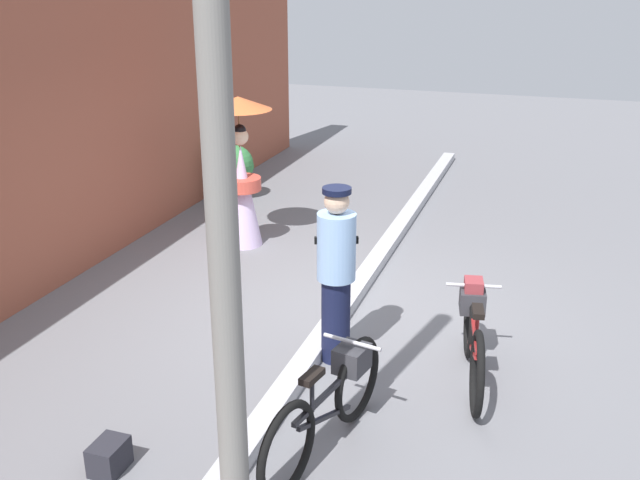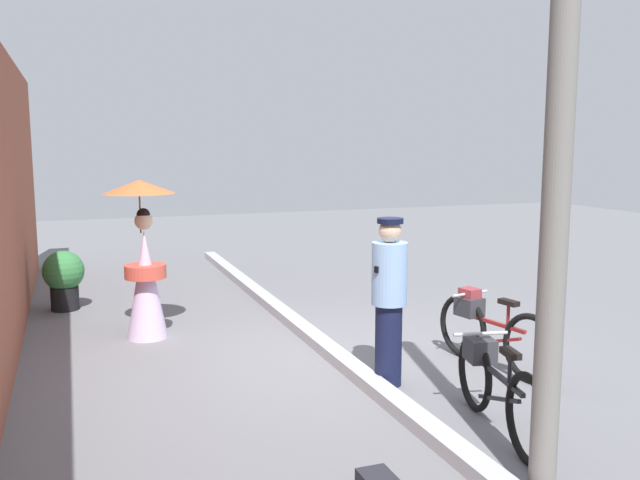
% 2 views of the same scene
% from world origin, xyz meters
% --- Properties ---
extents(ground_plane, '(30.00, 30.00, 0.00)m').
position_xyz_m(ground_plane, '(0.00, 0.00, 0.00)').
color(ground_plane, slate).
extents(building_wall, '(14.00, 0.40, 3.38)m').
position_xyz_m(building_wall, '(0.00, 3.41, 1.69)').
color(building_wall, brown).
rests_on(building_wall, ground_plane).
extents(sidewalk_curb, '(14.00, 0.20, 0.12)m').
position_xyz_m(sidewalk_curb, '(0.00, 0.00, 0.06)').
color(sidewalk_curb, '#B2B2B7').
rests_on(sidewalk_curb, ground_plane).
extents(bicycle_near_officer, '(1.69, 0.52, 0.76)m').
position_xyz_m(bicycle_near_officer, '(-2.07, -0.55, 0.39)').
color(bicycle_near_officer, black).
rests_on(bicycle_near_officer, ground_plane).
extents(bicycle_far_side, '(1.63, 0.50, 0.79)m').
position_xyz_m(bicycle_far_side, '(-0.72, -1.41, 0.41)').
color(bicycle_far_side, black).
rests_on(bicycle_far_side, ground_plane).
extents(person_officer, '(0.34, 0.37, 1.63)m').
position_xyz_m(person_officer, '(-0.81, -0.21, 0.87)').
color(person_officer, '#141938').
rests_on(person_officer, ground_plane).
extents(person_with_parasol, '(0.83, 0.83, 1.90)m').
position_xyz_m(person_with_parasol, '(1.66, 1.82, 0.97)').
color(person_with_parasol, silver).
rests_on(person_with_parasol, ground_plane).
extents(potted_plant_by_door, '(0.58, 0.56, 0.84)m').
position_xyz_m(potted_plant_by_door, '(3.45, 2.73, 0.48)').
color(potted_plant_by_door, black).
rests_on(potted_plant_by_door, ground_plane).
extents(backpack_on_pavement, '(0.28, 0.21, 0.22)m').
position_xyz_m(backpack_on_pavement, '(-2.82, 0.84, 0.12)').
color(backpack_on_pavement, '#26262D').
rests_on(backpack_on_pavement, ground_plane).
extents(utility_pole, '(0.18, 0.18, 4.80)m').
position_xyz_m(utility_pole, '(-3.05, -0.25, 2.40)').
color(utility_pole, slate).
rests_on(utility_pole, ground_plane).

